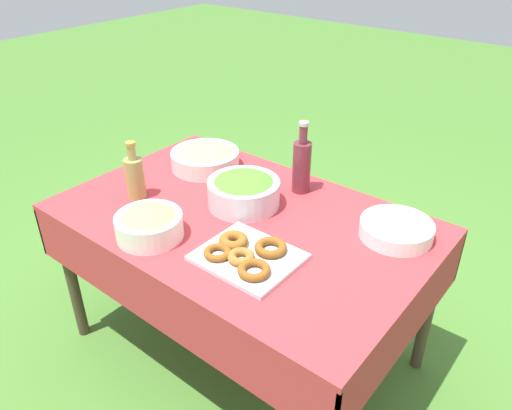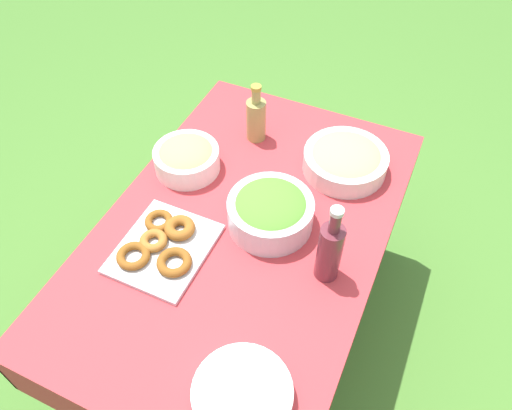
# 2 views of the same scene
# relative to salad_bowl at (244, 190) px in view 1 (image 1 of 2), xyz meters

# --- Properties ---
(ground_plane) EXTENTS (14.00, 14.00, 0.00)m
(ground_plane) POSITION_rel_salad_bowl_xyz_m (-0.05, 0.08, -0.79)
(ground_plane) COLOR #477A2D
(picnic_table) EXTENTS (1.45, 0.94, 0.72)m
(picnic_table) POSITION_rel_salad_bowl_xyz_m (-0.05, 0.08, -0.16)
(picnic_table) COLOR #B73338
(picnic_table) RESTS_ON ground_plane
(salad_bowl) EXTENTS (0.29, 0.29, 0.13)m
(salad_bowl) POSITION_rel_salad_bowl_xyz_m (0.00, 0.00, 0.00)
(salad_bowl) COLOR silver
(salad_bowl) RESTS_ON picnic_table
(pasta_bowl) EXTENTS (0.31, 0.31, 0.10)m
(pasta_bowl) POSITION_rel_salad_bowl_xyz_m (0.36, -0.15, -0.02)
(pasta_bowl) COLOR silver
(pasta_bowl) RESTS_ON picnic_table
(donut_platter) EXTENTS (0.33, 0.29, 0.05)m
(donut_platter) POSITION_rel_salad_bowl_xyz_m (-0.25, 0.28, -0.05)
(donut_platter) COLOR silver
(donut_platter) RESTS_ON picnic_table
(plate_stack) EXTENTS (0.27, 0.27, 0.06)m
(plate_stack) POSITION_rel_salad_bowl_xyz_m (-0.58, -0.17, -0.04)
(plate_stack) COLOR white
(plate_stack) RESTS_ON picnic_table
(olive_oil_bottle) EXTENTS (0.08, 0.08, 0.25)m
(olive_oil_bottle) POSITION_rel_salad_bowl_xyz_m (0.39, 0.23, 0.03)
(olive_oil_bottle) COLOR #998E4C
(olive_oil_bottle) RESTS_ON picnic_table
(wine_bottle) EXTENTS (0.08, 0.08, 0.31)m
(wine_bottle) POSITION_rel_salad_bowl_xyz_m (-0.11, -0.24, 0.06)
(wine_bottle) COLOR maroon
(wine_bottle) RESTS_ON picnic_table
(bread_bowl) EXTENTS (0.25, 0.25, 0.11)m
(bread_bowl) POSITION_rel_salad_bowl_xyz_m (0.12, 0.39, -0.01)
(bread_bowl) COLOR white
(bread_bowl) RESTS_ON picnic_table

